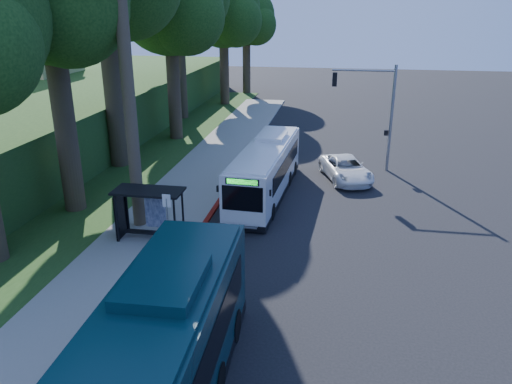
# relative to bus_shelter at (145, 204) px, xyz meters

# --- Properties ---
(ground) EXTENTS (140.00, 140.00, 0.00)m
(ground) POSITION_rel_bus_shelter_xyz_m (7.26, 2.86, -1.81)
(ground) COLOR black
(ground) RESTS_ON ground
(sidewalk) EXTENTS (4.50, 70.00, 0.12)m
(sidewalk) POSITION_rel_bus_shelter_xyz_m (-0.04, 2.86, -1.75)
(sidewalk) COLOR gray
(sidewalk) RESTS_ON ground
(red_curb) EXTENTS (0.25, 30.00, 0.13)m
(red_curb) POSITION_rel_bus_shelter_xyz_m (2.26, -1.14, -1.74)
(red_curb) COLOR maroon
(red_curb) RESTS_ON ground
(grass_verge) EXTENTS (8.00, 70.00, 0.06)m
(grass_verge) POSITION_rel_bus_shelter_xyz_m (-5.74, 7.86, -1.78)
(grass_verge) COLOR #234719
(grass_verge) RESTS_ON ground
(bus_shelter) EXTENTS (3.20, 1.51, 2.55)m
(bus_shelter) POSITION_rel_bus_shelter_xyz_m (0.00, 0.00, 0.00)
(bus_shelter) COLOR black
(bus_shelter) RESTS_ON ground
(stop_sign_pole) EXTENTS (0.35, 0.06, 3.17)m
(stop_sign_pole) POSITION_rel_bus_shelter_xyz_m (1.86, -2.14, 0.28)
(stop_sign_pole) COLOR gray
(stop_sign_pole) RESTS_ON ground
(traffic_signal_pole) EXTENTS (4.10, 0.30, 7.00)m
(traffic_signal_pole) POSITION_rel_bus_shelter_xyz_m (11.04, 12.86, 2.62)
(traffic_signal_pole) COLOR gray
(traffic_signal_pole) RESTS_ON ground
(hillside_backdrop) EXTENTS (24.00, 60.00, 8.80)m
(hillside_backdrop) POSITION_rel_bus_shelter_xyz_m (-19.04, 17.96, 0.63)
(hillside_backdrop) COLOR #234719
(hillside_backdrop) RESTS_ON ground
(tree_2) EXTENTS (8.82, 8.40, 15.12)m
(tree_2) POSITION_rel_bus_shelter_xyz_m (-4.64, 18.84, 8.67)
(tree_2) COLOR #382B1E
(tree_2) RESTS_ON ground
(tree_4) EXTENTS (8.40, 8.00, 14.14)m
(tree_4) POSITION_rel_bus_shelter_xyz_m (-4.14, 34.84, 7.92)
(tree_4) COLOR #382B1E
(tree_4) RESTS_ON ground
(tree_5) EXTENTS (7.35, 7.00, 12.86)m
(tree_5) POSITION_rel_bus_shelter_xyz_m (-3.16, 42.84, 7.16)
(tree_5) COLOR #382B1E
(tree_5) RESTS_ON ground
(white_bus) EXTENTS (2.93, 10.98, 3.24)m
(white_bus) POSITION_rel_bus_shelter_xyz_m (4.66, 6.88, -0.22)
(white_bus) COLOR silver
(white_bus) RESTS_ON ground
(pickup) EXTENTS (3.90, 5.68, 1.44)m
(pickup) POSITION_rel_bus_shelter_xyz_m (9.29, 10.43, -1.09)
(pickup) COLOR white
(pickup) RESTS_ON ground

